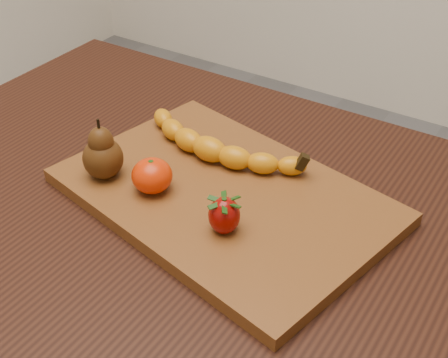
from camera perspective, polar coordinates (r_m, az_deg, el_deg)
The scene contains 6 objects.
table at distance 0.96m, azimuth -2.97°, elevation -6.07°, with size 1.00×0.70×0.76m.
cutting_board at distance 0.88m, azimuth 0.00°, elevation -1.59°, with size 0.45×0.30×0.02m, color brown.
banana at distance 0.93m, azimuth -1.35°, elevation 2.75°, with size 0.24×0.06×0.04m, color orange, non-canonical shape.
pear at distance 0.89m, azimuth -11.12°, elevation 2.75°, with size 0.06×0.06×0.09m, color #48270B, non-canonical shape.
mandarin at distance 0.87m, azimuth -6.60°, elevation 0.30°, with size 0.06×0.06×0.05m, color red.
strawberry at distance 0.79m, azimuth 0.02°, elevation -3.24°, with size 0.04×0.04×0.05m, color #8C0703, non-canonical shape.
Camera 1 is at (0.43, -0.58, 1.30)m, focal length 50.00 mm.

